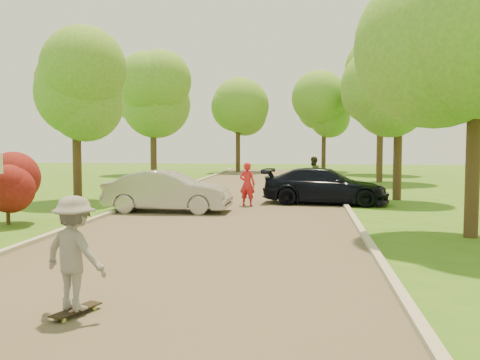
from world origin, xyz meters
The scene contains 19 objects.
ground centered at (0.00, 0.00, 0.00)m, with size 100.00×100.00×0.00m, color #346B19.
road centered at (0.00, 8.00, 0.01)m, with size 8.00×60.00×0.01m, color #4C4438.
curb_left centered at (-4.05, 8.00, 0.06)m, with size 0.18×60.00×0.12m, color #B2AD9E.
curb_right centered at (4.05, 8.00, 0.06)m, with size 0.18×60.00×0.12m, color #B2AD9E.
red_shrub centered at (-6.30, 5.50, 1.10)m, with size 1.70×1.70×1.95m.
tree_l_midb centered at (-6.81, 12.00, 4.59)m, with size 4.30×4.20×6.62m.
tree_l_far centered at (-6.39, 22.00, 5.47)m, with size 4.92×4.80×7.79m.
tree_r_midb centered at (6.60, 14.00, 4.88)m, with size 4.51×4.40×7.01m.
tree_r_far centered at (7.23, 24.00, 5.83)m, with size 5.33×5.20×8.34m.
tree_bg_a centered at (-8.78, 30.00, 5.31)m, with size 5.12×5.00×7.72m.
tree_bg_b centered at (8.22, 32.00, 5.54)m, with size 5.12×5.00×7.95m.
tree_bg_c centered at (-2.79, 34.00, 5.02)m, with size 4.92×4.80×7.33m.
tree_bg_d centered at (4.22, 36.00, 5.31)m, with size 5.12×5.00×7.72m.
silver_sedan centered at (-2.30, 8.89, 0.73)m, with size 1.54×4.43×1.46m, color #A4A3A8.
dark_sedan centered at (3.30, 12.01, 0.72)m, with size 2.01×4.95×1.44m, color black.
longboard centered at (-0.70, -2.27, 0.09)m, with size 0.51×0.86×0.10m.
skateboarder centered at (-0.70, -2.27, 0.92)m, with size 1.05×0.60×1.62m, color gray.
person_striped centered at (0.30, 10.94, 0.85)m, with size 0.62×0.41×1.69m, color red.
person_olive centered at (2.89, 17.29, 0.87)m, with size 0.85×0.66×1.74m, color #2C2E1B.
Camera 1 is at (2.53, -9.37, 2.49)m, focal length 40.00 mm.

